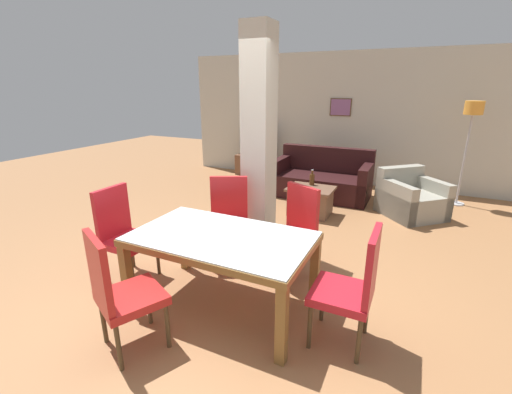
% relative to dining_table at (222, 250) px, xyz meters
% --- Properties ---
extents(ground_plane, '(18.00, 18.00, 0.00)m').
position_rel_dining_table_xyz_m(ground_plane, '(0.00, 0.00, -0.59)').
color(ground_plane, '#9B6941').
extents(back_wall, '(7.20, 0.09, 2.70)m').
position_rel_dining_table_xyz_m(back_wall, '(-0.00, 5.03, 0.76)').
color(back_wall, beige).
rests_on(back_wall, ground_plane).
extents(divider_pillar, '(0.33, 0.35, 2.70)m').
position_rel_dining_table_xyz_m(divider_pillar, '(-0.25, 1.32, 0.76)').
color(divider_pillar, beige).
rests_on(divider_pillar, ground_plane).
extents(dining_table, '(1.63, 0.96, 0.74)m').
position_rel_dining_table_xyz_m(dining_table, '(0.00, 0.00, 0.00)').
color(dining_table, brown).
rests_on(dining_table, ground_plane).
extents(dining_chair_head_right, '(0.46, 0.46, 1.01)m').
position_rel_dining_table_xyz_m(dining_chair_head_right, '(1.18, 0.00, -0.04)').
color(dining_chair_head_right, red).
rests_on(dining_chair_head_right, ground_plane).
extents(dining_chair_far_right, '(0.61, 0.61, 1.01)m').
position_rel_dining_table_xyz_m(dining_chair_far_right, '(0.40, 0.83, -0.04)').
color(dining_chair_far_right, red).
rests_on(dining_chair_far_right, ground_plane).
extents(dining_chair_far_left, '(0.62, 0.62, 1.01)m').
position_rel_dining_table_xyz_m(dining_chair_far_left, '(-0.40, 0.83, -0.04)').
color(dining_chair_far_left, red).
rests_on(dining_chair_far_left, ground_plane).
extents(dining_chair_near_left, '(0.61, 0.61, 1.01)m').
position_rel_dining_table_xyz_m(dining_chair_near_left, '(-0.40, -0.83, -0.04)').
color(dining_chair_near_left, red).
rests_on(dining_chair_near_left, ground_plane).
extents(dining_chair_head_left, '(0.46, 0.46, 1.01)m').
position_rel_dining_table_xyz_m(dining_chair_head_left, '(-1.23, 0.00, -0.04)').
color(dining_chair_head_left, red).
rests_on(dining_chair_head_left, ground_plane).
extents(sofa, '(1.79, 0.92, 0.90)m').
position_rel_dining_table_xyz_m(sofa, '(-0.09, 3.84, -0.29)').
color(sofa, black).
rests_on(sofa, ground_plane).
extents(armchair, '(1.18, 1.18, 0.75)m').
position_rel_dining_table_xyz_m(armchair, '(1.49, 3.42, -0.32)').
color(armchair, '#9A9788').
rests_on(armchair, ground_plane).
extents(coffee_table, '(0.72, 0.56, 0.46)m').
position_rel_dining_table_xyz_m(coffee_table, '(0.02, 2.74, -0.36)').
color(coffee_table, brown).
rests_on(coffee_table, ground_plane).
extents(bottle, '(0.08, 0.08, 0.26)m').
position_rel_dining_table_xyz_m(bottle, '(-0.02, 2.91, -0.03)').
color(bottle, '#4C2D14').
rests_on(bottle, coffee_table).
extents(tv_stand, '(0.90, 0.40, 0.47)m').
position_rel_dining_table_xyz_m(tv_stand, '(-1.94, 4.75, -0.35)').
color(tv_stand, brown).
rests_on(tv_stand, ground_plane).
extents(tv_screen, '(0.86, 0.26, 0.64)m').
position_rel_dining_table_xyz_m(tv_screen, '(-1.94, 4.75, 0.20)').
color(tv_screen, black).
rests_on(tv_screen, tv_stand).
extents(floor_lamp, '(0.29, 0.29, 1.79)m').
position_rel_dining_table_xyz_m(floor_lamp, '(2.24, 4.38, 0.90)').
color(floor_lamp, '#B7B7BC').
rests_on(floor_lamp, ground_plane).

